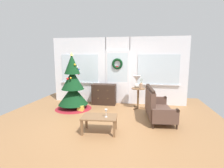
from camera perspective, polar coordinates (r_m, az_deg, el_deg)
ground_plane at (r=5.08m, az=-1.67°, el=-12.17°), size 6.76×6.76×0.00m
back_wall_with_door at (r=6.81m, az=1.83°, el=4.37°), size 5.20×0.19×2.55m
christmas_tree at (r=6.26m, az=-12.62°, el=-1.29°), size 1.27×1.27×1.97m
dresser_cabinet at (r=6.75m, az=-2.59°, el=-3.35°), size 0.91×0.45×0.78m
settee_sofa at (r=5.30m, az=14.23°, el=-7.27°), size 0.84×1.53×0.96m
side_table at (r=6.26m, az=8.49°, el=-3.27°), size 0.50×0.48×0.73m
table_lamp at (r=6.22m, az=8.05°, el=1.31°), size 0.28×0.28×0.44m
flower_vase at (r=6.14m, az=9.48°, el=-0.41°), size 0.11×0.10×0.35m
coffee_table at (r=4.33m, az=-4.13°, el=-11.17°), size 0.87×0.58×0.40m
wine_glass at (r=4.21m, az=-1.95°, el=-8.86°), size 0.08×0.08×0.20m
gift_box at (r=6.07m, az=-10.16°, el=-7.76°), size 0.20×0.18×0.20m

